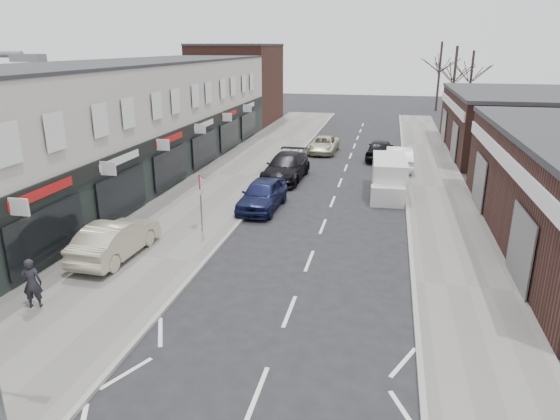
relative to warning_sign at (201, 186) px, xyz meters
The scene contains 17 objects.
pavement_left 10.35m from the warning_sign, 99.04° to the left, with size 5.50×64.00×0.12m, color slate.
pavement_right 14.95m from the warning_sign, 42.51° to the left, with size 3.50×64.00×0.12m, color slate.
shop_terrace_left 11.30m from the warning_sign, 138.04° to the left, with size 8.00×41.00×7.10m, color beige.
brick_block_far 34.09m from the warning_sign, 104.18° to the left, with size 8.00×10.00×8.00m, color #49271F.
right_unit_far 28.21m from the warning_sign, 51.25° to the left, with size 10.00×16.00×4.50m, color #3B201A.
tree_far_a 38.75m from the warning_sign, 68.53° to the left, with size 3.60×3.60×8.00m, color #382D26, non-canonical shape.
tree_far_b 45.24m from the warning_sign, 68.36° to the left, with size 3.60×3.60×7.50m, color #382D26, non-canonical shape.
tree_far_c 49.95m from the warning_sign, 74.12° to the left, with size 3.60×3.60×8.50m, color #382D26, non-canonical shape.
warning_sign is the anchor object (origin of this frame).
white_van 11.57m from the warning_sign, 45.55° to the left, with size 2.01×5.23×2.01m.
sedan_on_pavement 4.35m from the warning_sign, 123.46° to the right, with size 1.57×4.50×1.48m, color #B0A88D.
pedestrian 8.23m from the warning_sign, 110.00° to the right, with size 0.60×0.40×1.66m, color black.
parked_car_left_a 4.56m from the warning_sign, 66.06° to the left, with size 1.84×4.57×1.56m, color #13193E.
parked_car_left_b 10.28m from the warning_sign, 80.06° to the left, with size 2.26×5.56×1.61m, color black.
parked_car_left_c 19.07m from the warning_sign, 81.04° to the left, with size 2.06×4.47×1.24m, color beige.
parked_car_right_a 16.79m from the warning_sign, 58.83° to the left, with size 1.68×4.81×1.59m, color white.
parked_car_right_b 18.73m from the warning_sign, 66.79° to the left, with size 1.79×4.44×1.51m, color black.
Camera 1 is at (2.69, -7.80, 8.06)m, focal length 32.00 mm.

